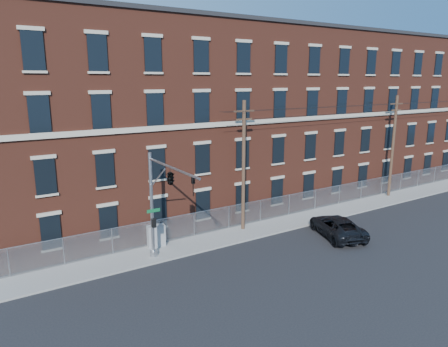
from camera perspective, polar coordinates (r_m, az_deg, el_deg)
name	(u,v)px	position (r m, az deg, el deg)	size (l,w,h in m)	color
ground	(267,262)	(27.65, 5.92, -12.00)	(140.00, 140.00, 0.00)	black
sidewalk	(338,210)	(38.80, 15.41, -4.94)	(65.00, 3.00, 0.12)	gray
mill_building	(277,114)	(43.64, 7.32, 8.19)	(55.30, 14.32, 16.30)	#5F2A1C
chain_link_fence	(328,196)	(39.36, 14.10, -3.10)	(59.06, 0.06, 1.85)	#A5A8AD
traffic_signal_mast	(166,187)	(24.64, -8.04, -1.85)	(0.90, 6.75, 7.00)	#9EA0A5
utility_pole_near	(244,164)	(31.43, 2.72, 1.35)	(1.80, 0.28, 10.00)	#4A3325
utility_pole_mid	(393,145)	(44.14, 22.30, 3.72)	(1.80, 0.28, 10.00)	#4A3325
overhead_wires	(397,106)	(43.77, 22.72, 8.61)	(40.00, 0.62, 0.62)	black
pickup_truck	(337,226)	(32.55, 15.33, -7.06)	(2.55, 5.52, 1.54)	black
utility_cabinet	(156,236)	(29.69, -9.35, -8.48)	(1.22, 0.61, 1.53)	gray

